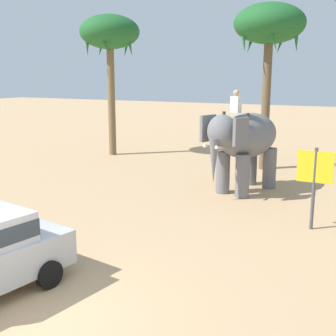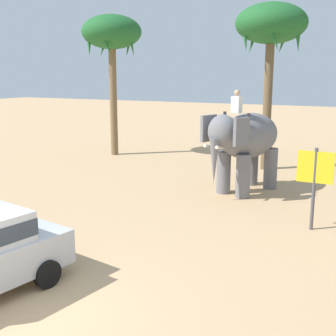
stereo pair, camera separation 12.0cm
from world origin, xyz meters
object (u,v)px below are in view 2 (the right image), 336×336
at_px(palm_tree_far_back, 112,36).
at_px(signboard_yellow, 315,173).
at_px(elephant_with_mahout, 245,140).
at_px(palm_tree_left_of_road, 271,28).

height_order(palm_tree_far_back, signboard_yellow, palm_tree_far_back).
xyz_separation_m(palm_tree_far_back, signboard_yellow, (11.99, -7.57, -4.76)).
bearing_deg(palm_tree_far_back, elephant_with_mahout, -26.37).
xyz_separation_m(elephant_with_mahout, palm_tree_far_back, (-8.93, 4.43, 4.45)).
bearing_deg(palm_tree_left_of_road, elephant_with_mahout, -85.12).
distance_m(palm_tree_left_of_road, signboard_yellow, 9.62).
height_order(elephant_with_mahout, signboard_yellow, elephant_with_mahout).
relative_size(palm_tree_left_of_road, palm_tree_far_back, 1.00).
relative_size(elephant_with_mahout, signboard_yellow, 1.67).
bearing_deg(signboard_yellow, elephant_with_mahout, 134.16).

